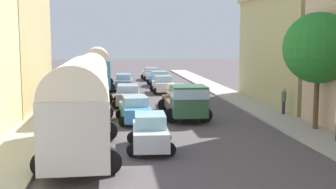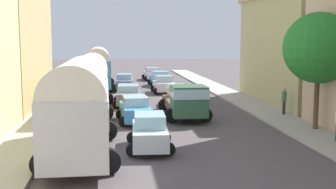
# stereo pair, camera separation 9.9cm
# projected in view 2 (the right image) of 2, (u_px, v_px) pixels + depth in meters

# --- Properties ---
(ground_plane) EXTENTS (154.00, 154.00, 0.00)m
(ground_plane) POSITION_uv_depth(u_px,v_px,m) (153.00, 103.00, 34.21)
(ground_plane) COLOR #50484A
(sidewalk_left) EXTENTS (2.50, 70.00, 0.14)m
(sidewalk_left) POSITION_uv_depth(u_px,v_px,m) (59.00, 104.00, 33.32)
(sidewalk_left) COLOR #A29F91
(sidewalk_left) RESTS_ON ground
(sidewalk_right) EXTENTS (2.50, 70.00, 0.14)m
(sidewalk_right) POSITION_uv_depth(u_px,v_px,m) (243.00, 101.00, 35.08)
(sidewalk_right) COLOR #A8A499
(sidewalk_right) RESTS_ON ground
(building_left_2) EXTENTS (4.93, 13.12, 8.66)m
(building_left_2) POSITION_uv_depth(u_px,v_px,m) (5.00, 49.00, 32.00)
(building_left_2) COLOR tan
(building_left_2) RESTS_ON ground
(building_right_2) EXTENTS (6.35, 12.97, 8.82)m
(building_right_2) POSITION_uv_depth(u_px,v_px,m) (300.00, 47.00, 33.79)
(building_right_2) COLOR tan
(building_right_2) RESTS_ON ground
(parked_bus_0) EXTENTS (3.40, 9.00, 4.17)m
(parked_bus_0) POSITION_uv_depth(u_px,v_px,m) (79.00, 103.00, 18.53)
(parked_bus_0) COLOR silver
(parked_bus_0) RESTS_ON ground
(parked_bus_1) EXTENTS (3.24, 9.98, 3.96)m
(parked_bus_1) POSITION_uv_depth(u_px,v_px,m) (89.00, 81.00, 29.71)
(parked_bus_1) COLOR gold
(parked_bus_1) RESTS_ON ground
(parked_bus_2) EXTENTS (3.42, 9.02, 4.22)m
(parked_bus_2) POSITION_uv_depth(u_px,v_px,m) (98.00, 66.00, 42.94)
(parked_bus_2) COLOR teal
(parked_bus_2) RESTS_ON ground
(cargo_truck_0) EXTENTS (2.97, 7.07, 2.26)m
(cargo_truck_0) POSITION_uv_depth(u_px,v_px,m) (185.00, 100.00, 27.41)
(cargo_truck_0) COLOR #2F5537
(cargo_truck_0) RESTS_ON ground
(car_0) EXTENTS (2.35, 4.43, 1.55)m
(car_0) POSITION_uv_depth(u_px,v_px,m) (180.00, 95.00, 33.38)
(car_0) COLOR silver
(car_0) RESTS_ON ground
(car_1) EXTENTS (2.36, 3.68, 1.63)m
(car_1) POSITION_uv_depth(u_px,v_px,m) (164.00, 84.00, 40.72)
(car_1) COLOR silver
(car_1) RESTS_ON ground
(car_2) EXTENTS (2.50, 4.04, 1.60)m
(car_2) POSITION_uv_depth(u_px,v_px,m) (160.00, 79.00, 46.84)
(car_2) COLOR #3893CC
(car_2) RESTS_ON ground
(car_3) EXTENTS (2.50, 4.20, 1.54)m
(car_3) POSITION_uv_depth(u_px,v_px,m) (152.00, 74.00, 53.85)
(car_3) COLOR silver
(car_3) RESTS_ON ground
(car_4) EXTENTS (2.24, 3.82, 1.67)m
(car_4) POSITION_uv_depth(u_px,v_px,m) (150.00, 132.00, 19.75)
(car_4) COLOR silver
(car_4) RESTS_ON ground
(car_5) EXTENTS (2.34, 4.17, 1.61)m
(car_5) POSITION_uv_depth(u_px,v_px,m) (135.00, 109.00, 26.31)
(car_5) COLOR #3F8ACF
(car_5) RESTS_ON ground
(car_6) EXTENTS (2.44, 4.37, 1.59)m
(car_6) POSITION_uv_depth(u_px,v_px,m) (128.00, 95.00, 32.97)
(car_6) COLOR gray
(car_6) RESTS_ON ground
(car_7) EXTENTS (2.35, 4.16, 1.63)m
(car_7) POSITION_uv_depth(u_px,v_px,m) (125.00, 82.00, 43.00)
(car_7) COLOR gray
(car_7) RESTS_ON ground
(pedestrian_0) EXTENTS (0.39, 0.39, 1.85)m
(pedestrian_0) POSITION_uv_depth(u_px,v_px,m) (284.00, 100.00, 28.33)
(pedestrian_0) COLOR #302342
(pedestrian_0) RESTS_ON ground
(roadside_tree_2) EXTENTS (3.83, 3.83, 6.47)m
(roadside_tree_2) POSITION_uv_depth(u_px,v_px,m) (319.00, 48.00, 23.30)
(roadside_tree_2) COLOR brown
(roadside_tree_2) RESTS_ON ground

